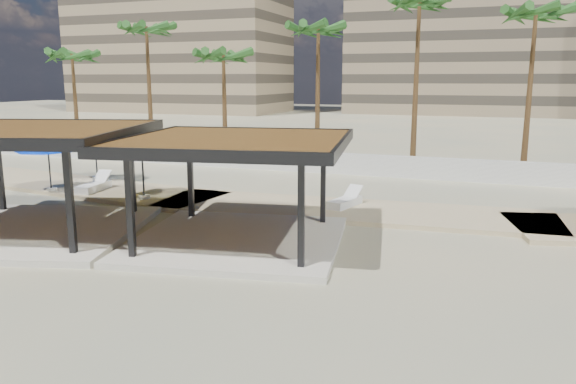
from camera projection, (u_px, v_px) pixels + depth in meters
name	position (u px, v px, depth m)	size (l,w,h in m)	color
ground	(225.00, 258.00, 16.98)	(200.00, 200.00, 0.00)	#C7B284
promenade	(351.00, 208.00, 23.33)	(44.45, 7.97, 0.24)	#C6B284
boundary_wall	(353.00, 164.00, 31.57)	(56.00, 0.30, 1.20)	silver
building_west	(178.00, 16.00, 90.73)	(34.00, 16.00, 32.40)	#937F60
building_mid	(479.00, 18.00, 84.51)	(38.00, 16.00, 30.40)	#847259
pavilion_central	(237.00, 180.00, 18.12)	(8.03, 8.03, 3.53)	beige
pavilion_west	(28.00, 171.00, 19.21)	(9.15, 9.15, 3.74)	beige
umbrella_a	(47.00, 144.00, 25.90)	(3.25, 3.25, 2.56)	beige
umbrella_b	(141.00, 142.00, 24.10)	(3.88, 3.88, 2.90)	beige
umbrella_f	(94.00, 133.00, 29.02)	(3.67, 3.67, 2.79)	beige
lounger_a	(94.00, 186.00, 26.27)	(0.99, 2.26, 0.83)	white
lounger_b	(345.00, 202.00, 23.08)	(1.12, 2.09, 0.75)	white
palm_a	(72.00, 60.00, 39.61)	(3.00, 3.00, 7.71)	brown
palm_b	(147.00, 34.00, 37.62)	(3.00, 3.00, 9.42)	brown
palm_c	(223.00, 60.00, 35.39)	(3.00, 3.00, 7.54)	brown
palm_d	(318.00, 35.00, 33.80)	(3.00, 3.00, 9.07)	brown
palm_e	(419.00, 11.00, 31.08)	(3.00, 3.00, 10.26)	brown
palm_f	(535.00, 21.00, 29.38)	(3.00, 3.00, 9.48)	brown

